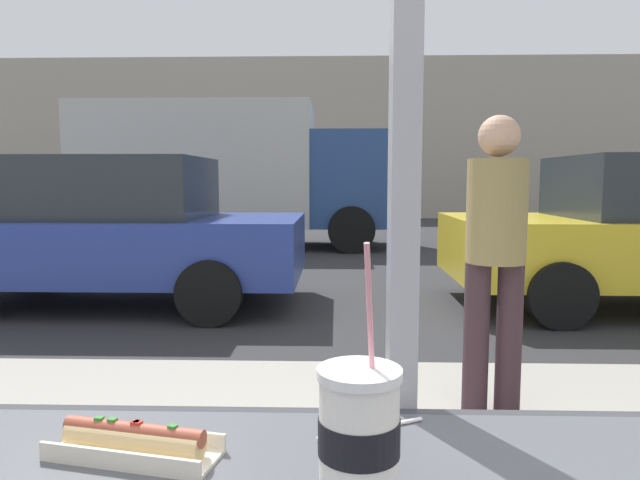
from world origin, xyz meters
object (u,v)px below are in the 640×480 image
at_px(pedestrian, 496,245).
at_px(parked_car_blue, 108,230).
at_px(soda_cup_left, 359,435).
at_px(box_truck, 234,170).
at_px(hotdog_tray_far, 134,441).

bearing_deg(pedestrian, parked_car_blue, 137.21).
relative_size(soda_cup_left, pedestrian, 0.20).
bearing_deg(soda_cup_left, pedestrian, 70.93).
bearing_deg(box_truck, hotdog_tray_far, -80.49).
height_order(box_truck, pedestrian, box_truck).
bearing_deg(hotdog_tray_far, soda_cup_left, -19.38).
xyz_separation_m(soda_cup_left, hotdog_tray_far, (-0.32, 0.11, -0.07)).
xyz_separation_m(hotdog_tray_far, parked_car_blue, (-2.26, 5.46, -0.18)).
xyz_separation_m(soda_cup_left, pedestrian, (0.83, 2.41, -0.04)).
bearing_deg(box_truck, pedestrian, -71.03).
distance_m(hotdog_tray_far, parked_car_blue, 5.92).
bearing_deg(soda_cup_left, box_truck, 101.01).
height_order(parked_car_blue, box_truck, box_truck).
relative_size(hotdog_tray_far, box_truck, 0.04).
relative_size(soda_cup_left, hotdog_tray_far, 1.26).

